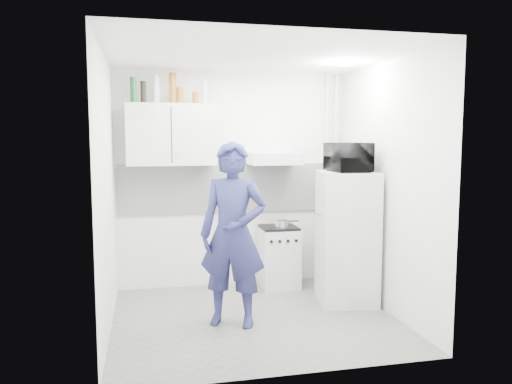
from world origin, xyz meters
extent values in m
plane|color=#616057|center=(0.00, 0.00, 0.00)|extent=(2.80, 2.80, 0.00)
plane|color=white|center=(0.00, 0.00, 2.60)|extent=(2.80, 2.80, 0.00)
plane|color=white|center=(0.00, 1.25, 1.30)|extent=(2.80, 0.00, 2.80)
plane|color=white|center=(-1.40, 0.00, 1.30)|extent=(0.00, 2.60, 2.60)
plane|color=white|center=(1.40, 0.00, 1.30)|extent=(0.00, 2.60, 2.60)
imported|color=navy|center=(-0.24, -0.11, 0.89)|extent=(0.76, 0.64, 1.78)
cube|color=silver|center=(0.52, 1.00, 0.36)|extent=(0.45, 0.45, 0.72)
cube|color=white|center=(1.10, 0.29, 0.73)|extent=(0.69, 0.69, 1.45)
cube|color=black|center=(0.52, 1.00, 0.73)|extent=(0.43, 0.43, 0.03)
cylinder|color=silver|center=(0.53, 0.92, 0.79)|extent=(0.16, 0.16, 0.09)
imported|color=black|center=(1.10, 0.29, 1.61)|extent=(0.57, 0.39, 0.31)
cylinder|color=#144C1E|center=(-1.16, 1.07, 2.35)|extent=(0.07, 0.07, 0.29)
cylinder|color=black|center=(-1.05, 1.07, 2.32)|extent=(0.06, 0.06, 0.25)
cylinder|color=#B2B7BC|center=(-0.91, 1.07, 2.36)|extent=(0.08, 0.08, 0.32)
cylinder|color=brown|center=(-0.72, 1.07, 2.37)|extent=(0.08, 0.08, 0.35)
cylinder|color=brown|center=(-0.64, 1.07, 2.30)|extent=(0.08, 0.08, 0.19)
cylinder|color=brown|center=(-0.46, 1.07, 2.27)|extent=(0.07, 0.07, 0.14)
cylinder|color=#B2B7BC|center=(-0.36, 1.07, 2.34)|extent=(0.07, 0.07, 0.28)
cube|color=white|center=(-0.75, 1.07, 1.85)|extent=(1.00, 0.35, 0.70)
cube|color=silver|center=(0.45, 1.00, 1.57)|extent=(0.60, 0.50, 0.14)
cube|color=white|center=(0.00, 1.24, 1.20)|extent=(2.74, 0.03, 0.60)
cylinder|color=silver|center=(1.30, 1.17, 1.30)|extent=(0.05, 0.05, 2.60)
cylinder|color=silver|center=(1.18, 1.17, 1.30)|extent=(0.04, 0.04, 2.60)
cylinder|color=white|center=(1.00, 0.20, 2.57)|extent=(0.10, 0.10, 0.02)
camera|label=1|loc=(-1.04, -4.76, 1.80)|focal=35.00mm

